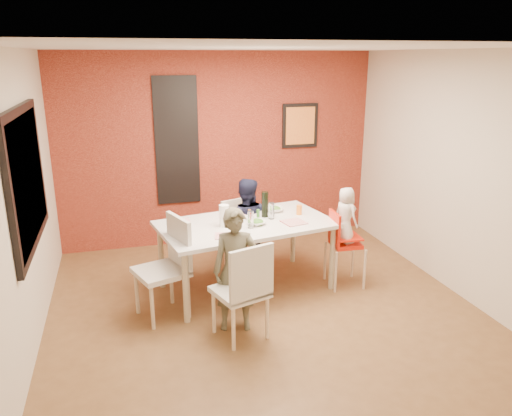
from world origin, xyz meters
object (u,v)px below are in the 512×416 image
object	(u,v)px
high_chair	(342,241)
child_near	(236,270)
chair_far	(239,229)
chair_near	(245,287)
dining_table	(246,229)
chair_left	(169,262)
wine_bottle	(265,204)
toddler	(346,215)
child_far	(246,226)
paper_towel_roll	(224,216)

from	to	relation	value
high_chair	child_near	xyz separation A→B (m)	(-1.43, -0.63, 0.08)
chair_far	high_chair	bearing A→B (deg)	-62.22
chair_near	dining_table	bearing A→B (deg)	-123.04
chair_near	chair_left	xyz separation A→B (m)	(-0.63, 0.71, 0.04)
chair_near	wine_bottle	size ratio (longest dim) A/B	3.28
chair_far	chair_left	distance (m)	1.48
chair_far	toddler	size ratio (longest dim) A/B	1.31
child_far	dining_table	bearing A→B (deg)	92.42
chair_left	child_far	world-z (taller)	child_far
dining_table	chair_left	xyz separation A→B (m)	(-0.92, -0.37, -0.15)
paper_towel_roll	wine_bottle	bearing A→B (deg)	21.32
chair_far	paper_towel_roll	xyz separation A→B (m)	(-0.35, -0.76, 0.45)
dining_table	chair_left	size ratio (longest dim) A/B	2.00
wine_bottle	paper_towel_roll	distance (m)	0.57
child_near	paper_towel_roll	size ratio (longest dim) A/B	5.08
chair_far	paper_towel_roll	size ratio (longest dim) A/B	3.50
chair_far	child_far	distance (m)	0.26
toddler	high_chair	bearing A→B (deg)	64.59
high_chair	wine_bottle	world-z (taller)	wine_bottle
wine_bottle	toddler	bearing A→B (deg)	-23.50
high_chair	child_far	distance (m)	1.21
chair_near	child_near	xyz separation A→B (m)	(-0.03, 0.24, 0.07)
toddler	paper_towel_roll	world-z (taller)	toddler
dining_table	wine_bottle	distance (m)	0.38
wine_bottle	chair_left	bearing A→B (deg)	-156.13
toddler	wine_bottle	xyz separation A→B (m)	(-0.86, 0.37, 0.09)
child_far	wine_bottle	world-z (taller)	child_far
child_far	high_chair	bearing A→B (deg)	161.15
child_near	wine_bottle	size ratio (longest dim) A/B	4.14
chair_far	high_chair	xyz separation A→B (m)	(1.02, -0.92, 0.07)
child_far	paper_towel_roll	xyz separation A→B (m)	(-0.38, -0.53, 0.33)
high_chair	dining_table	bearing A→B (deg)	81.98
dining_table	chair_far	size ratio (longest dim) A/B	2.45
chair_far	toddler	world-z (taller)	toddler
child_far	child_near	bearing A→B (deg)	87.62
wine_bottle	dining_table	bearing A→B (deg)	-150.27
chair_near	high_chair	distance (m)	1.65
chair_far	wine_bottle	world-z (taller)	wine_bottle
dining_table	paper_towel_roll	world-z (taller)	paper_towel_roll
chair_left	toddler	bearing A→B (deg)	74.98
chair_far	child_far	world-z (taller)	child_far
chair_left	paper_towel_roll	xyz separation A→B (m)	(0.66, 0.32, 0.34)
high_chair	wine_bottle	size ratio (longest dim) A/B	3.03
dining_table	paper_towel_roll	bearing A→B (deg)	-168.14
child_near	wine_bottle	bearing A→B (deg)	71.62
chair_near	high_chair	bearing A→B (deg)	-165.95
dining_table	child_near	xyz separation A→B (m)	(-0.32, -0.84, -0.11)
chair_far	high_chair	distance (m)	1.37
chair_left	high_chair	size ratio (longest dim) A/B	1.15
dining_table	chair_left	world-z (taller)	chair_left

